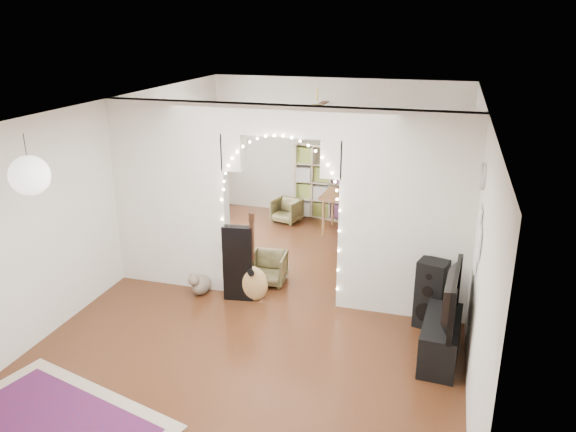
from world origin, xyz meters
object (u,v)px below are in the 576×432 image
(acoustic_guitar, at_px, (253,269))
(dining_chair_right, at_px, (269,268))
(floor_speaker, at_px, (431,294))
(media_console, at_px, (440,340))
(dining_table, at_px, (356,199))
(bookcase, at_px, (331,182))
(dining_chair_left, at_px, (287,211))

(acoustic_guitar, distance_m, dining_chair_right, 0.65)
(acoustic_guitar, distance_m, floor_speaker, 2.39)
(media_console, xyz_separation_m, dining_table, (-1.61, 3.72, 0.43))
(bookcase, xyz_separation_m, dining_table, (0.63, -0.78, -0.05))
(floor_speaker, distance_m, dining_table, 3.33)
(bookcase, relative_size, dining_chair_right, 2.84)
(dining_chair_left, xyz_separation_m, dining_chair_right, (0.50, -2.67, 0.01))
(floor_speaker, relative_size, dining_table, 0.72)
(bookcase, distance_m, dining_chair_right, 3.20)
(dining_table, bearing_deg, media_console, -63.10)
(media_console, relative_size, dining_table, 0.80)
(media_console, bearing_deg, bookcase, 120.24)
(dining_table, bearing_deg, dining_chair_right, -107.39)
(dining_table, distance_m, dining_chair_right, 2.57)
(floor_speaker, xyz_separation_m, dining_chair_left, (-2.86, 3.29, -0.22))
(media_console, distance_m, dining_chair_right, 2.86)
(dining_chair_right, bearing_deg, acoustic_guitar, -98.01)
(acoustic_guitar, xyz_separation_m, media_console, (2.55, -0.76, -0.23))
(acoustic_guitar, relative_size, dining_chair_left, 2.19)
(acoustic_guitar, relative_size, bookcase, 0.75)
(media_console, xyz_separation_m, dining_chair_left, (-3.01, 4.03, -0.02))
(dining_chair_left, bearing_deg, acoustic_guitar, -67.56)
(floor_speaker, height_order, dining_table, floor_speaker)
(media_console, distance_m, dining_chair_left, 5.03)
(floor_speaker, height_order, dining_chair_left, floor_speaker)
(acoustic_guitar, height_order, dining_chair_left, acoustic_guitar)
(acoustic_guitar, bearing_deg, dining_chair_left, 119.65)
(media_console, height_order, dining_chair_right, media_console)
(media_console, height_order, bookcase, bookcase)
(bookcase, height_order, dining_chair_right, bookcase)
(acoustic_guitar, height_order, bookcase, bookcase)
(acoustic_guitar, distance_m, dining_chair_left, 3.32)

